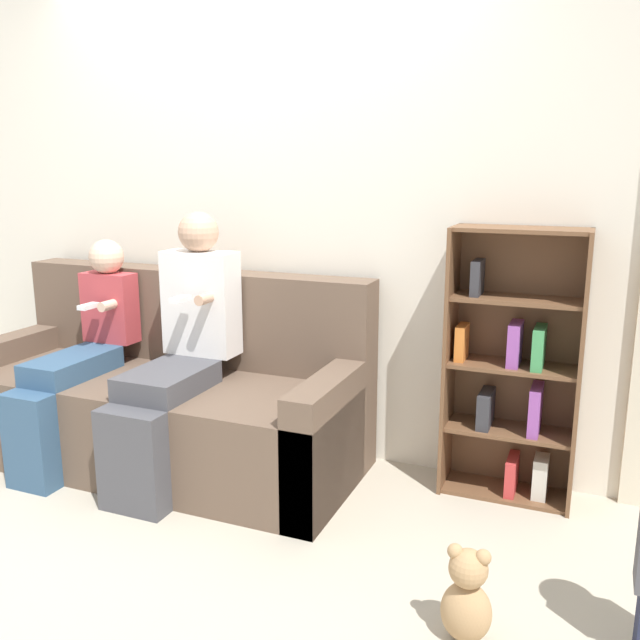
% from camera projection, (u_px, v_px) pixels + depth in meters
% --- Properties ---
extents(ground_plane, '(14.00, 14.00, 0.00)m').
position_uv_depth(ground_plane, '(165.00, 517.00, 3.01)').
color(ground_plane, '#B2A893').
extents(back_wall, '(10.00, 0.06, 2.55)m').
position_uv_depth(back_wall, '(261.00, 214.00, 3.61)').
color(back_wall, silver).
rests_on(back_wall, ground_plane).
extents(couch, '(2.07, 0.85, 0.98)m').
position_uv_depth(couch, '(167.00, 400.00, 3.55)').
color(couch, brown).
rests_on(couch, ground_plane).
extents(adult_seated, '(0.38, 0.77, 1.31)m').
position_uv_depth(adult_seated, '(179.00, 346.00, 3.28)').
color(adult_seated, '#47474C').
rests_on(adult_seated, ground_plane).
extents(child_seated, '(0.29, 0.78, 1.14)m').
position_uv_depth(child_seated, '(78.00, 353.00, 3.48)').
color(child_seated, '#335170').
rests_on(child_seated, ground_plane).
extents(bookshelf, '(0.60, 0.27, 1.26)m').
position_uv_depth(bookshelf, '(514.00, 371.00, 3.13)').
color(bookshelf, brown).
rests_on(bookshelf, ground_plane).
extents(teddy_bear, '(0.17, 0.14, 0.34)m').
position_uv_depth(teddy_bear, '(467.00, 597.00, 2.20)').
color(teddy_bear, tan).
rests_on(teddy_bear, ground_plane).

